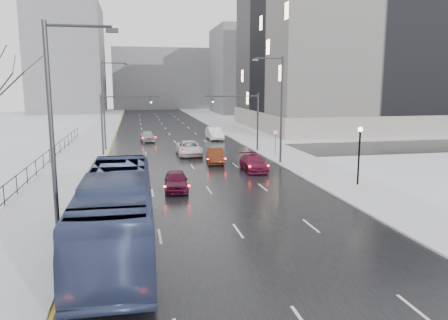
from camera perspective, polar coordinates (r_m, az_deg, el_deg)
road at (r=59.61m, az=-6.62°, el=2.62°), size 16.00×150.00×0.04m
cross_road at (r=47.78m, az=-5.37°, el=0.84°), size 130.00×10.00×0.04m
sidewalk_left at (r=59.65m, az=-16.73°, el=2.33°), size 5.00×150.00×0.16m
sidewalk_right at (r=61.38m, az=3.20°, el=2.94°), size 5.00×150.00×0.16m
park_strip at (r=61.26m, az=-25.61°, el=1.94°), size 14.00×150.00×0.12m
iron_fence at (r=30.73m, az=-26.35°, el=-3.54°), size 0.06×70.00×1.30m
streetlight_r_mid at (r=41.14m, az=7.22°, el=7.19°), size 2.95×0.25×10.00m
streetlight_l_near at (r=19.28m, az=-20.94°, el=3.64°), size 2.95×0.25×10.00m
streetlight_l_far at (r=51.06m, az=-15.19°, el=7.44°), size 2.95×0.25×10.00m
lamppost_r_mid at (r=33.37m, az=17.27°, el=1.60°), size 0.36×0.36×4.28m
mast_signal_right at (r=48.64m, az=3.21°, el=5.88°), size 6.10×0.33×6.50m
mast_signal_left at (r=47.11m, az=-14.38°, el=5.45°), size 6.10×0.33×6.50m
no_uturn_sign at (r=45.52m, az=6.75°, el=3.27°), size 0.60×0.06×2.70m
civic_building at (r=81.52m, az=18.30°, el=12.02°), size 41.00×31.00×24.80m
bldg_far_right at (r=118.66m, az=4.73°, el=11.55°), size 24.00×20.00×22.00m
bldg_far_left at (r=125.26m, az=-19.78°, el=12.30°), size 18.00×22.00×28.00m
bldg_far_center at (r=139.23m, az=-7.95°, el=10.42°), size 30.00×18.00×18.00m
bus at (r=20.19m, az=-13.83°, el=-6.66°), size 3.23×13.02×3.62m
sedan_center_near at (r=31.17m, az=-6.28°, el=-2.70°), size 1.90×4.17×1.39m
sedan_right_near at (r=41.61m, az=-1.20°, el=0.55°), size 1.89×4.39×1.41m
sedan_right_cross at (r=46.45m, az=-4.59°, el=1.55°), size 2.50×5.38×1.49m
sedan_right_far at (r=38.14m, az=3.89°, el=-0.39°), size 1.99×4.66×1.34m
sedan_center_far at (r=58.29m, az=-9.98°, el=3.10°), size 2.04×4.33×1.43m
sedan_right_distant at (r=59.68m, az=-1.26°, el=3.52°), size 1.83×5.10×1.68m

